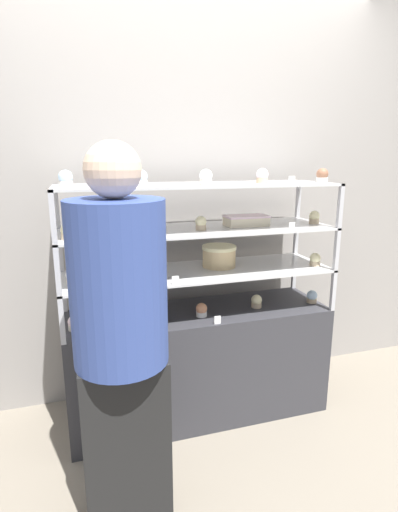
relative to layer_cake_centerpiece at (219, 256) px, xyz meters
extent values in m
plane|color=gray|center=(-0.14, -0.05, -0.96)|extent=(20.00, 20.00, 0.00)
cube|color=gray|center=(-0.14, 0.32, 0.34)|extent=(8.00, 0.05, 2.60)
cube|color=#333338|center=(-0.14, -0.05, -0.63)|extent=(1.50, 0.46, 0.65)
cube|color=#B7B7BC|center=(-0.88, 0.17, -0.18)|extent=(0.02, 0.02, 0.24)
cube|color=#B7B7BC|center=(0.60, 0.17, -0.18)|extent=(0.02, 0.02, 0.24)
cube|color=#B7B7BC|center=(-0.88, -0.27, -0.18)|extent=(0.02, 0.02, 0.24)
cube|color=#B7B7BC|center=(0.60, -0.27, -0.18)|extent=(0.02, 0.02, 0.24)
cube|color=silver|center=(-0.14, -0.05, -0.07)|extent=(1.50, 0.46, 0.01)
cube|color=#B7B7BC|center=(-0.88, 0.17, 0.06)|extent=(0.02, 0.02, 0.24)
cube|color=#B7B7BC|center=(0.60, 0.17, 0.06)|extent=(0.02, 0.02, 0.24)
cube|color=#B7B7BC|center=(-0.88, -0.27, 0.06)|extent=(0.02, 0.02, 0.24)
cube|color=#B7B7BC|center=(0.60, -0.27, 0.06)|extent=(0.02, 0.02, 0.24)
cube|color=silver|center=(-0.14, -0.05, 0.17)|extent=(1.50, 0.46, 0.01)
cube|color=#B7B7BC|center=(-0.88, 0.17, 0.30)|extent=(0.02, 0.02, 0.24)
cube|color=#B7B7BC|center=(0.60, 0.17, 0.30)|extent=(0.02, 0.02, 0.24)
cube|color=#B7B7BC|center=(-0.88, -0.27, 0.30)|extent=(0.02, 0.02, 0.24)
cube|color=#B7B7BC|center=(0.60, -0.27, 0.30)|extent=(0.02, 0.02, 0.24)
cube|color=silver|center=(-0.14, -0.05, 0.42)|extent=(1.50, 0.46, 0.01)
cylinder|color=#DBBC84|center=(0.00, 0.00, -0.01)|extent=(0.19, 0.19, 0.10)
cylinder|color=#F4EAB2|center=(0.00, 0.00, 0.05)|extent=(0.20, 0.20, 0.02)
cube|color=beige|center=(0.15, -0.04, 0.20)|extent=(0.24, 0.14, 0.05)
cube|color=silver|center=(0.15, -0.04, 0.23)|extent=(0.24, 0.14, 0.01)
cylinder|color=beige|center=(-0.83, -0.12, -0.29)|extent=(0.06, 0.06, 0.03)
sphere|color=silver|center=(-0.83, -0.12, -0.26)|extent=(0.06, 0.06, 0.06)
cylinder|color=#CCB28C|center=(-0.48, -0.17, -0.29)|extent=(0.06, 0.06, 0.03)
sphere|color=white|center=(-0.48, -0.17, -0.26)|extent=(0.06, 0.06, 0.06)
cylinder|color=white|center=(-0.15, -0.13, -0.29)|extent=(0.06, 0.06, 0.03)
sphere|color=#E5996B|center=(-0.15, -0.13, -0.26)|extent=(0.06, 0.06, 0.06)
cylinder|color=#CCB28C|center=(0.20, -0.10, -0.29)|extent=(0.06, 0.06, 0.03)
sphere|color=#F4EAB2|center=(0.20, -0.10, -0.26)|extent=(0.06, 0.06, 0.06)
cylinder|color=#CCB28C|center=(0.56, -0.12, -0.29)|extent=(0.06, 0.06, 0.03)
sphere|color=silver|center=(0.56, -0.12, -0.26)|extent=(0.06, 0.06, 0.06)
cube|color=white|center=(-0.10, -0.26, -0.28)|extent=(0.04, 0.00, 0.04)
cylinder|color=beige|center=(-0.82, -0.09, -0.05)|extent=(0.06, 0.06, 0.03)
sphere|color=white|center=(-0.82, -0.09, -0.02)|extent=(0.06, 0.06, 0.06)
cylinder|color=#CCB28C|center=(0.55, -0.15, -0.05)|extent=(0.06, 0.06, 0.03)
sphere|color=#F4EAB2|center=(0.55, -0.15, -0.02)|extent=(0.06, 0.06, 0.06)
cube|color=white|center=(-0.33, -0.26, -0.04)|extent=(0.04, 0.00, 0.04)
cylinder|color=#CCB28C|center=(-0.83, -0.17, 0.19)|extent=(0.06, 0.06, 0.03)
sphere|color=#F4EAB2|center=(-0.83, -0.17, 0.22)|extent=(0.06, 0.06, 0.06)
cylinder|color=#CCB28C|center=(-0.15, -0.11, 0.19)|extent=(0.06, 0.06, 0.03)
sphere|color=#F4EAB2|center=(-0.15, -0.11, 0.22)|extent=(0.06, 0.06, 0.06)
cylinder|color=#CCB28C|center=(0.56, -0.09, 0.19)|extent=(0.06, 0.06, 0.03)
sphere|color=#F4EAB2|center=(0.56, -0.09, 0.22)|extent=(0.06, 0.06, 0.06)
cube|color=white|center=(0.32, -0.26, 0.20)|extent=(0.04, 0.00, 0.04)
cylinder|color=white|center=(-0.81, -0.12, 0.44)|extent=(0.06, 0.06, 0.03)
sphere|color=silver|center=(-0.81, -0.12, 0.47)|extent=(0.07, 0.07, 0.07)
cylinder|color=white|center=(-0.47, -0.16, 0.44)|extent=(0.06, 0.06, 0.03)
sphere|color=silver|center=(-0.47, -0.16, 0.47)|extent=(0.07, 0.07, 0.07)
cylinder|color=beige|center=(-0.14, -0.17, 0.44)|extent=(0.06, 0.06, 0.03)
sphere|color=white|center=(-0.14, -0.17, 0.47)|extent=(0.07, 0.07, 0.07)
cylinder|color=#CCB28C|center=(0.21, -0.09, 0.44)|extent=(0.06, 0.06, 0.03)
sphere|color=silver|center=(0.21, -0.09, 0.47)|extent=(0.07, 0.07, 0.07)
cylinder|color=white|center=(0.56, -0.15, 0.44)|extent=(0.06, 0.06, 0.03)
sphere|color=#8C5B42|center=(0.56, -0.15, 0.47)|extent=(0.07, 0.07, 0.07)
cube|color=white|center=(0.30, -0.26, 0.44)|extent=(0.04, 0.00, 0.04)
torus|color=brown|center=(-0.51, -0.01, 0.44)|extent=(0.14, 0.14, 0.04)
cube|color=black|center=(-0.64, -0.66, -0.59)|extent=(0.35, 0.19, 0.73)
cylinder|color=#33478C|center=(-0.64, -0.66, 0.09)|extent=(0.37, 0.37, 0.64)
sphere|color=beige|center=(-0.64, -0.66, 0.51)|extent=(0.21, 0.21, 0.21)
camera|label=1|loc=(-0.77, -2.12, 0.55)|focal=28.00mm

